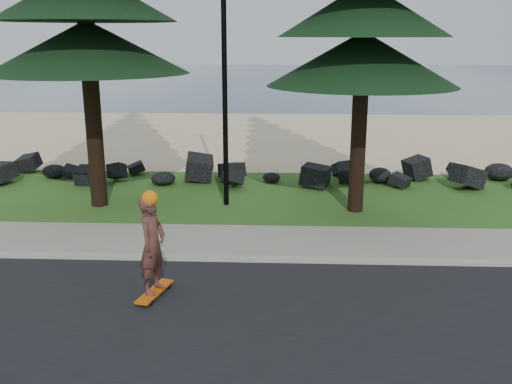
# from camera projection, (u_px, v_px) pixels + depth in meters

# --- Properties ---
(ground) EXTENTS (160.00, 160.00, 0.00)m
(ground) POSITION_uv_depth(u_px,v_px,m) (213.00, 245.00, 12.73)
(ground) COLOR #2A581B
(ground) RESTS_ON ground
(road) EXTENTS (160.00, 7.00, 0.02)m
(road) POSITION_uv_depth(u_px,v_px,m) (177.00, 353.00, 8.39)
(road) COLOR black
(road) RESTS_ON ground
(kerb) EXTENTS (160.00, 0.20, 0.10)m
(kerb) POSITION_uv_depth(u_px,v_px,m) (208.00, 259.00, 11.85)
(kerb) COLOR #AFAB9D
(kerb) RESTS_ON ground
(sidewalk) EXTENTS (160.00, 2.00, 0.08)m
(sidewalk) POSITION_uv_depth(u_px,v_px,m) (214.00, 241.00, 12.91)
(sidewalk) COLOR gray
(sidewalk) RESTS_ON ground
(beach_sand) EXTENTS (160.00, 15.00, 0.01)m
(beach_sand) POSITION_uv_depth(u_px,v_px,m) (249.00, 135.00, 26.69)
(beach_sand) COLOR #D0B18B
(beach_sand) RESTS_ON ground
(ocean) EXTENTS (160.00, 58.00, 0.01)m
(ocean) POSITION_uv_depth(u_px,v_px,m) (268.00, 78.00, 61.84)
(ocean) COLOR #344D63
(ocean) RESTS_ON ground
(seawall_boulders) EXTENTS (60.00, 2.40, 1.10)m
(seawall_boulders) POSITION_uv_depth(u_px,v_px,m) (234.00, 183.00, 18.12)
(seawall_boulders) COLOR black
(seawall_boulders) RESTS_ON ground
(lamp_post) EXTENTS (0.25, 0.14, 8.14)m
(lamp_post) POSITION_uv_depth(u_px,v_px,m) (224.00, 51.00, 14.71)
(lamp_post) COLOR black
(lamp_post) RESTS_ON ground
(skateboarder) EXTENTS (0.57, 1.08, 1.96)m
(skateboarder) POSITION_uv_depth(u_px,v_px,m) (152.00, 245.00, 9.97)
(skateboarder) COLOR #C8560B
(skateboarder) RESTS_ON ground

